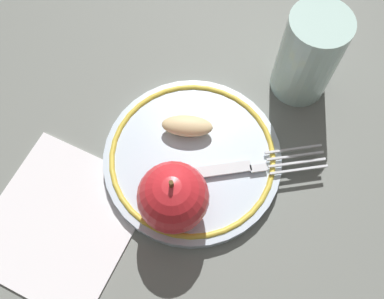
% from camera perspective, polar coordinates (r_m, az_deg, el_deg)
% --- Properties ---
extents(ground_plane, '(2.00, 2.00, 0.00)m').
position_cam_1_polar(ground_plane, '(0.47, -0.61, -1.43)').
color(ground_plane, slate).
extents(plate, '(0.19, 0.19, 0.02)m').
position_cam_1_polar(plate, '(0.47, 0.00, -1.37)').
color(plate, silver).
rests_on(plate, ground_plane).
extents(apple_red_whole, '(0.07, 0.07, 0.08)m').
position_cam_1_polar(apple_red_whole, '(0.41, -3.14, -6.25)').
color(apple_red_whole, red).
rests_on(apple_red_whole, plate).
extents(apple_slice_front, '(0.06, 0.03, 0.02)m').
position_cam_1_polar(apple_slice_front, '(0.46, -0.64, 3.16)').
color(apple_slice_front, beige).
rests_on(apple_slice_front, plate).
extents(fork, '(0.17, 0.08, 0.00)m').
position_cam_1_polar(fork, '(0.45, 6.13, -2.38)').
color(fork, silver).
rests_on(fork, plate).
extents(drinking_glass, '(0.07, 0.07, 0.11)m').
position_cam_1_polar(drinking_glass, '(0.49, 15.27, 11.98)').
color(drinking_glass, silver).
rests_on(drinking_glass, ground_plane).
extents(napkin_folded, '(0.18, 0.19, 0.01)m').
position_cam_1_polar(napkin_folded, '(0.47, -17.07, -9.12)').
color(napkin_folded, white).
rests_on(napkin_folded, ground_plane).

